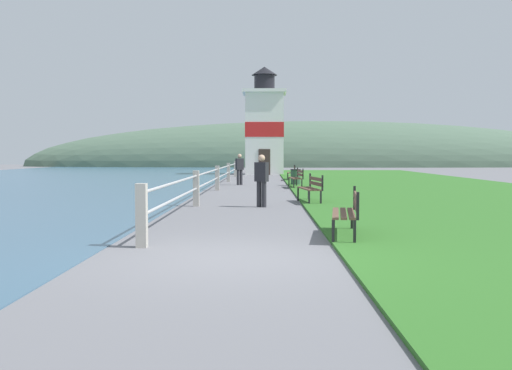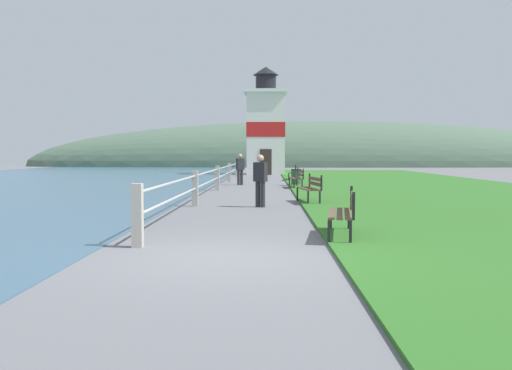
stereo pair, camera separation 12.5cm
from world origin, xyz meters
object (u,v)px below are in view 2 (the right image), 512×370
object	(u,v)px
park_bench_far	(297,177)
trash_bin	(296,177)
person_by_railing	(260,179)
park_bench_by_lighthouse	(293,172)
park_bench_near	(345,210)
lighthouse	(266,128)
park_bench_midway	(311,187)
person_strolling	(240,168)

from	to	relation	value
park_bench_far	trash_bin	xyz separation A→B (m)	(0.04, 2.10, -0.12)
park_bench_far	person_by_railing	bearing A→B (deg)	76.46
park_bench_by_lighthouse	park_bench_near	bearing A→B (deg)	91.55
park_bench_near	lighthouse	xyz separation A→B (m)	(-1.62, 34.70, 3.18)
park_bench_midway	person_by_railing	world-z (taller)	person_by_railing
park_bench_midway	person_strolling	size ratio (longest dim) A/B	1.18
park_bench_near	trash_bin	xyz separation A→B (m)	(-0.01, 18.27, -0.12)
person_strolling	park_bench_by_lighthouse	bearing A→B (deg)	-57.98
park_bench_far	trash_bin	bearing A→B (deg)	-95.32
trash_bin	park_bench_near	bearing A→B (deg)	-89.96
park_bench_by_lighthouse	person_strolling	world-z (taller)	person_strolling
person_by_railing	park_bench_midway	bearing A→B (deg)	-18.03
park_bench_by_lighthouse	trash_bin	size ratio (longest dim) A/B	2.15
park_bench_midway	person_strolling	world-z (taller)	person_strolling
park_bench_near	person_by_railing	bearing A→B (deg)	-67.88
park_bench_far	park_bench_midway	bearing A→B (deg)	85.87
person_strolling	person_by_railing	bearing A→B (deg)	157.05
park_bench_midway	park_bench_by_lighthouse	bearing A→B (deg)	-98.18
park_bench_midway	park_bench_far	world-z (taller)	same
trash_bin	person_by_railing	bearing A→B (deg)	-97.96
park_bench_by_lighthouse	trash_bin	distance (m)	5.74
trash_bin	lighthouse	bearing A→B (deg)	95.59
park_bench_near	park_bench_by_lighthouse	distance (m)	24.01
park_bench_by_lighthouse	person_strolling	size ratio (longest dim) A/B	1.12
park_bench_far	trash_bin	world-z (taller)	park_bench_far
park_bench_near	lighthouse	distance (m)	34.89
lighthouse	park_bench_near	bearing A→B (deg)	-87.32
park_bench_near	park_bench_by_lighthouse	size ratio (longest dim) A/B	1.10
lighthouse	person_strolling	size ratio (longest dim) A/B	5.28
lighthouse	trash_bin	world-z (taller)	lighthouse
park_bench_by_lighthouse	person_by_railing	xyz separation A→B (m)	(-1.77, -17.68, 0.32)
lighthouse	person_by_railing	bearing A→B (deg)	-90.13
park_bench_near	person_by_railing	xyz separation A→B (m)	(-1.68, 6.32, 0.32)
person_strolling	person_by_railing	distance (m)	12.45
person_strolling	park_bench_near	bearing A→B (deg)	160.26
park_bench_midway	person_strolling	xyz separation A→B (m)	(-2.84, 10.91, 0.34)
park_bench_by_lighthouse	trash_bin	bearing A→B (deg)	90.73
trash_bin	park_bench_far	bearing A→B (deg)	-91.16
park_bench_near	person_strolling	bearing A→B (deg)	-74.01
park_bench_far	person_strolling	xyz separation A→B (m)	(-2.84, 2.55, 0.33)
park_bench_near	person_strolling	xyz separation A→B (m)	(-2.89, 18.72, 0.34)
park_bench_by_lighthouse	person_by_railing	bearing A→B (deg)	86.04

